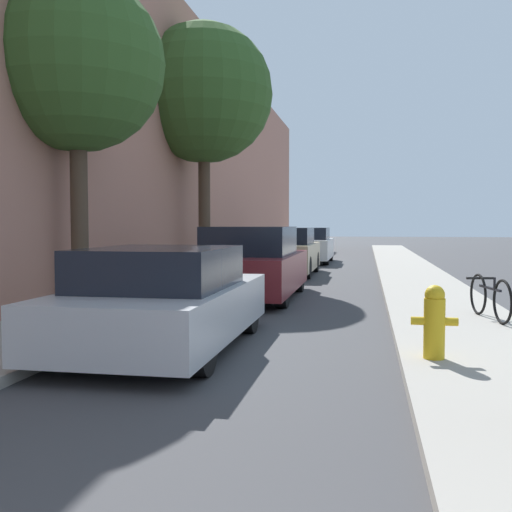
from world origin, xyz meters
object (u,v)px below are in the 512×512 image
object	(u,v)px
street_tree_near	(77,65)
fire_hydrant	(434,321)
street_tree_far	(204,94)
parked_car_white	(308,246)
bicycle	(490,297)
parked_car_silver	(163,300)
parked_car_maroon	(252,264)
parked_car_champagne	(287,252)

from	to	relation	value
street_tree_near	fire_hydrant	bearing A→B (deg)	-28.31
street_tree_far	parked_car_white	bearing A→B (deg)	72.95
bicycle	parked_car_silver	bearing A→B (deg)	-160.94
parked_car_white	street_tree_far	bearing A→B (deg)	-107.05
parked_car_maroon	street_tree_far	size ratio (longest dim) A/B	0.61
parked_car_silver	street_tree_near	bearing A→B (deg)	133.34
street_tree_near	bicycle	size ratio (longest dim) A/B	3.59
parked_car_champagne	bicycle	bearing A→B (deg)	-63.75
parked_car_maroon	parked_car_champagne	world-z (taller)	parked_car_maroon
parked_car_silver	street_tree_near	world-z (taller)	street_tree_near
parked_car_white	parked_car_champagne	bearing A→B (deg)	-90.56
parked_car_champagne	street_tree_far	distance (m)	5.34
parked_car_champagne	street_tree_near	bearing A→B (deg)	-106.59
parked_car_white	bicycle	bearing A→B (deg)	-73.90
parked_car_maroon	bicycle	distance (m)	5.09
parked_car_silver	bicycle	distance (m)	5.02
parked_car_silver	fire_hydrant	size ratio (longest dim) A/B	5.02
parked_car_champagne	fire_hydrant	size ratio (longest dim) A/B	5.39
parked_car_silver	bicycle	world-z (taller)	parked_car_silver
parked_car_white	street_tree_near	size ratio (longest dim) A/B	0.75
parked_car_silver	street_tree_far	bearing A→B (deg)	102.53
street_tree_far	parked_car_maroon	bearing A→B (deg)	-62.81
parked_car_white	street_tree_far	size ratio (longest dim) A/B	0.60
parked_car_champagne	parked_car_white	distance (m)	5.96
parked_car_maroon	street_tree_near	world-z (taller)	street_tree_near
parked_car_maroon	street_tree_far	world-z (taller)	street_tree_far
parked_car_champagne	fire_hydrant	distance (m)	12.04
parked_car_champagne	bicycle	size ratio (longest dim) A/B	2.70
parked_car_white	fire_hydrant	size ratio (longest dim) A/B	5.39
street_tree_near	parked_car_silver	bearing A→B (deg)	-46.66
parked_car_maroon	fire_hydrant	distance (m)	6.50
parked_car_maroon	parked_car_white	xyz separation A→B (m)	(0.02, 11.88, -0.03)
bicycle	parked_car_white	bearing A→B (deg)	95.87
parked_car_maroon	street_tree_far	xyz separation A→B (m)	(-2.27, 4.42, 4.60)
street_tree_near	parked_car_maroon	bearing A→B (deg)	45.49
parked_car_silver	bicycle	bearing A→B (deg)	29.29
bicycle	street_tree_far	bearing A→B (deg)	121.95
parked_car_white	street_tree_far	world-z (taller)	street_tree_far
parked_car_white	parked_car_maroon	bearing A→B (deg)	-90.10
parked_car_maroon	parked_car_champagne	xyz separation A→B (m)	(-0.04, 5.92, -0.02)
street_tree_far	bicycle	bearing A→B (deg)	-47.82
parked_car_silver	street_tree_far	xyz separation A→B (m)	(-2.14, 9.65, 4.70)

